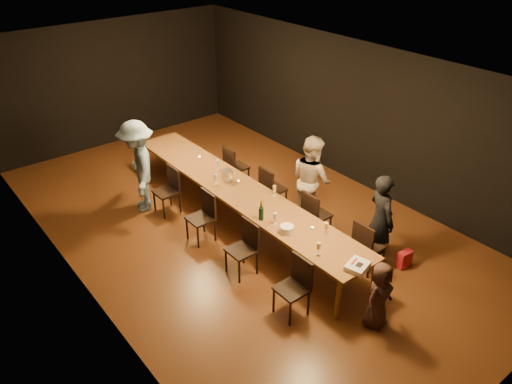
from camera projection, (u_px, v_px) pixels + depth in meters
ground at (239, 223)px, 9.50m from camera, size 10.00×10.00×0.00m
room_shell at (237, 121)px, 8.46m from camera, size 6.04×10.04×3.02m
table at (238, 191)px, 9.15m from camera, size 0.90×6.00×0.75m
chair_right_0 at (369, 245)px, 8.11m from camera, size 0.42×0.42×0.93m
chair_right_1 at (317, 214)px, 8.92m from camera, size 0.42×0.42×0.93m
chair_right_2 at (273, 188)px, 9.73m from camera, size 0.42×0.42×0.93m
chair_right_3 at (237, 166)px, 10.54m from camera, size 0.42×0.42×0.93m
chair_left_0 at (292, 289)px, 7.19m from camera, size 0.42×0.42×0.93m
chair_left_1 at (241, 250)px, 8.00m from camera, size 0.42×0.42×0.93m
chair_left_2 at (200, 218)px, 8.81m from camera, size 0.42×0.42×0.93m
chair_left_3 at (166, 191)px, 9.62m from camera, size 0.42×0.42×0.93m
woman_birthday at (381, 219)px, 8.14m from camera, size 0.55×0.68×1.62m
woman_tan at (311, 179)px, 9.21m from camera, size 0.79×0.94×1.73m
man_blue at (138, 167)px, 9.53m from camera, size 1.05×1.35×1.84m
child at (379, 295)px, 6.97m from camera, size 0.56×0.40×1.06m
gift_bag_red at (404, 259)px, 8.30m from camera, size 0.26×0.15×0.29m
gift_bag_blue at (375, 241)px, 8.74m from camera, size 0.29×0.24×0.31m
birthday_cake at (358, 266)px, 7.12m from camera, size 0.40×0.35×0.08m
plate_stack at (287, 229)px, 7.88m from camera, size 0.29×0.29×0.13m
champagne_bottle at (261, 210)px, 8.16m from camera, size 0.11×0.11×0.35m
ice_bucket at (227, 176)px, 9.34m from camera, size 0.20×0.20×0.22m
wineglass_0 at (319, 249)px, 7.37m from camera, size 0.06×0.06×0.21m
wineglass_1 at (326, 228)px, 7.84m from camera, size 0.06×0.06×0.21m
wineglass_2 at (275, 219)px, 8.08m from camera, size 0.06×0.06×0.21m
wineglass_3 at (274, 191)px, 8.86m from camera, size 0.06×0.06×0.21m
wineglass_4 at (216, 179)px, 9.24m from camera, size 0.06×0.06×0.21m
wineglass_5 at (218, 165)px, 9.74m from camera, size 0.06×0.06×0.21m
tealight_near at (312, 228)px, 8.00m from camera, size 0.05×0.05×0.03m
tealight_mid at (238, 182)px, 9.33m from camera, size 0.05×0.05×0.03m
tealight_far at (200, 157)px, 10.23m from camera, size 0.05×0.05×0.03m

